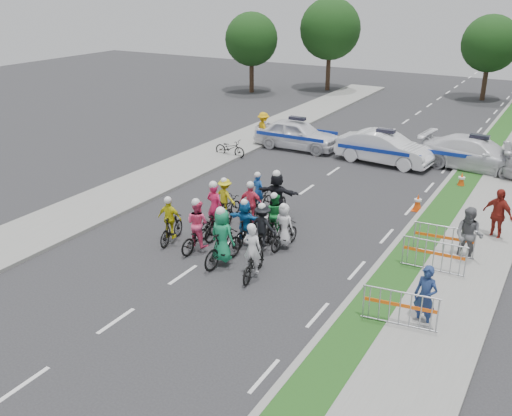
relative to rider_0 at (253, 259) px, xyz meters
The scene contains 34 objects.
ground 2.27m from the rider_0, 152.37° to the right, with size 90.00×90.00×0.00m, color #28282B.
curb_right 5.11m from the rider_0, 51.58° to the left, with size 0.20×60.00×0.12m, color gray.
grass_strip 5.57m from the rider_0, 45.91° to the left, with size 1.20×60.00×0.11m, color #274F19.
sidewalk_right 6.94m from the rider_0, 35.15° to the left, with size 2.40×60.00×0.13m, color gray.
sidewalk_left 9.35m from the rider_0, 154.73° to the left, with size 3.00×60.00×0.13m, color gray.
rider_0 is the anchor object (origin of this frame).
rider_1 1.28m from the rider_0, 169.88° to the left, with size 0.89×1.96×2.03m.
rider_2 2.66m from the rider_0, 164.23° to the left, with size 0.82×1.89×1.90m.
rider_3 3.80m from the rider_0, 169.12° to the left, with size 0.92×1.71×1.74m.
rider_4 1.88m from the rider_0, 109.99° to the left, with size 0.98×1.73×1.75m.
rider_5 2.33m from the rider_0, 126.64° to the left, with size 1.38×1.65×1.72m.
rider_6 3.57m from the rider_0, 142.62° to the left, with size 0.76×2.00×2.02m.
rider_7 2.30m from the rider_0, 92.87° to the left, with size 0.74×1.63×1.67m.
rider_8 3.03m from the rider_0, 105.44° to the left, with size 0.73×1.70×1.72m.
rider_9 3.79m from the rider_0, 121.18° to the left, with size 0.97×1.80×1.84m.
rider_10 4.78m from the rider_0, 133.08° to the left, with size 1.00×1.71×1.68m.
rider_11 4.59m from the rider_0, 108.85° to the left, with size 1.67×1.98×2.03m.
rider_12 5.28m from the rider_0, 118.00° to the left, with size 0.83×1.74×1.70m.
police_car_0 14.68m from the rider_0, 111.01° to the left, with size 1.87×4.65×1.59m, color white.
police_car_1 13.47m from the rider_0, 91.24° to the left, with size 1.67×4.80×1.58m, color white.
police_car_2 15.18m from the rider_0, 75.06° to the left, with size 2.20×5.41×1.57m, color white.
spectator_0 5.28m from the rider_0, ahead, with size 0.64×0.42×1.75m, color navy.
spectator_1 6.99m from the rider_0, 37.94° to the left, with size 0.92×0.72×1.90m, color slate.
spectator_2 8.95m from the rider_0, 47.72° to the left, with size 1.12×0.47×1.91m, color maroon.
marshal_hiviz 15.26m from the rider_0, 118.18° to the left, with size 1.18×0.68×1.83m, color #DCA10B.
barrier_0 4.79m from the rider_0, ahead, with size 2.00×0.50×1.12m, color #A5A8AD, non-canonical shape.
barrier_1 5.61m from the rider_0, 31.94° to the left, with size 2.00×0.50×1.12m, color #A5A8AD, non-canonical shape.
barrier_2 6.42m from the rider_0, 42.10° to the left, with size 2.00×0.50×1.12m, color #A5A8AD, non-canonical shape.
cone_0 8.51m from the rider_0, 69.91° to the left, with size 0.40×0.40×0.70m.
cone_1 12.30m from the rider_0, 71.75° to the left, with size 0.40×0.40×0.70m.
parked_bike 13.02m from the rider_0, 125.63° to the left, with size 0.60×1.73×0.91m, color black.
tree_0 31.55m from the rider_0, 120.57° to the left, with size 4.20×4.20×6.30m.
tree_3 33.14m from the rider_0, 109.45° to the left, with size 4.90×4.90×7.35m.
tree_4 33.20m from the rider_0, 88.16° to the left, with size 4.20×4.20×6.30m.
Camera 1 is at (9.87, -12.48, 8.57)m, focal length 40.00 mm.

